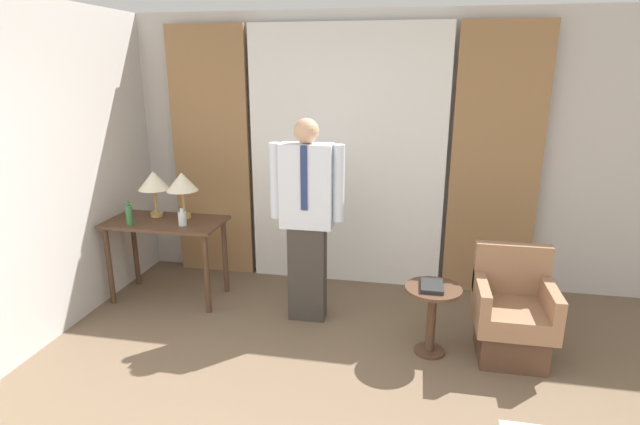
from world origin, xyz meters
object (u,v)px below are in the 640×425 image
table_lamp_right (182,183)px  armchair (512,317)px  person (307,214)px  side_table (432,309)px  table_lamp_left (154,182)px  bottle_near_edge (182,218)px  bottle_by_lamp (129,215)px  book (432,286)px  desk (166,234)px

table_lamp_right → armchair: (2.93, -0.56, -0.80)m
person → table_lamp_right: bearing=168.2°
side_table → armchair: bearing=8.2°
table_lamp_left → bottle_near_edge: 0.51m
bottle_by_lamp → book: 2.74m
armchair → side_table: armchair is taller
table_lamp_left → bottle_by_lamp: bearing=-108.0°
desk → table_lamp_left: 0.51m
book → bottle_near_edge: bearing=169.1°
person → armchair: (1.68, -0.30, -0.65)m
desk → armchair: (3.08, -0.44, -0.33)m
bottle_near_edge → table_lamp_right: bearing=111.2°
armchair → desk: bearing=171.9°
bottle_by_lamp → armchair: (3.32, -0.25, -0.56)m
armchair → book: 0.67m
table_lamp_right → book: 2.47m
person → side_table: (1.07, -0.38, -0.59)m
table_lamp_left → person: size_ratio=0.25×
desk → book: 2.52m
book → bottle_by_lamp: bearing=172.8°
bottle_near_edge → person: bearing=-2.1°
book → side_table: bearing=19.5°
bottle_near_edge → bottle_by_lamp: bearing=-169.5°
person → armchair: size_ratio=2.10×
table_lamp_right → book: table_lamp_right is taller
desk → table_lamp_left: bearing=141.0°
person → book: bearing=-20.1°
bottle_near_edge → book: bearing=-10.9°
book → table_lamp_right: bearing=164.3°
bottle_by_lamp → armchair: bearing=-4.3°
bottle_by_lamp → desk: bearing=37.9°
bottle_near_edge → armchair: bottle_near_edge is taller
armchair → book: armchair is taller
desk → armchair: bearing=-8.1°
bottle_by_lamp → book: (2.70, -0.34, -0.31)m
side_table → bottle_by_lamp: bearing=172.9°
bottle_near_edge → person: 1.18m
table_lamp_right → side_table: (2.33, -0.64, -0.75)m
bottle_near_edge → person: size_ratio=0.09×
person → book: size_ratio=6.90×
table_lamp_right → side_table: table_lamp_right is taller
table_lamp_left → book: bearing=-14.0°
table_lamp_left → table_lamp_right: size_ratio=1.00×
table_lamp_left → person: bearing=-9.6°
armchair → side_table: (-0.61, -0.09, 0.05)m
table_lamp_left → person: person is taller
table_lamp_right → bottle_by_lamp: size_ratio=1.88×
table_lamp_right → bottle_near_edge: bearing=-68.8°
table_lamp_right → bottle_by_lamp: bearing=-141.7°
desk → table_lamp_left: (-0.14, 0.12, 0.47)m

